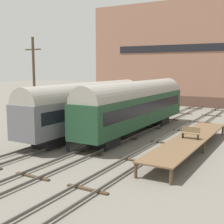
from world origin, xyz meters
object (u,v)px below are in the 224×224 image
train_car_green (136,104)px  utility_pole (34,87)px  bench (191,132)px  person_worker (68,138)px  train_car_grey (88,105)px

train_car_green → utility_pole: 9.92m
bench → person_worker: (-8.28, -4.96, -0.43)m
bench → utility_pole: utility_pole is taller
train_car_grey → person_worker: bearing=-69.3°
train_car_grey → utility_pole: bearing=-130.6°
train_car_grey → train_car_green: bearing=33.0°
train_car_grey → utility_pole: utility_pole is taller
train_car_green → train_car_grey: size_ratio=1.06×
train_car_grey → bench: train_car_grey is taller
bench → person_worker: 9.66m
person_worker → train_car_grey: bearing=110.7°
bench → utility_pole: size_ratio=0.15×
train_car_grey → person_worker: size_ratio=9.87×
person_worker → utility_pole: bearing=157.0°
train_car_green → person_worker: (-1.67, -8.85, -1.91)m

